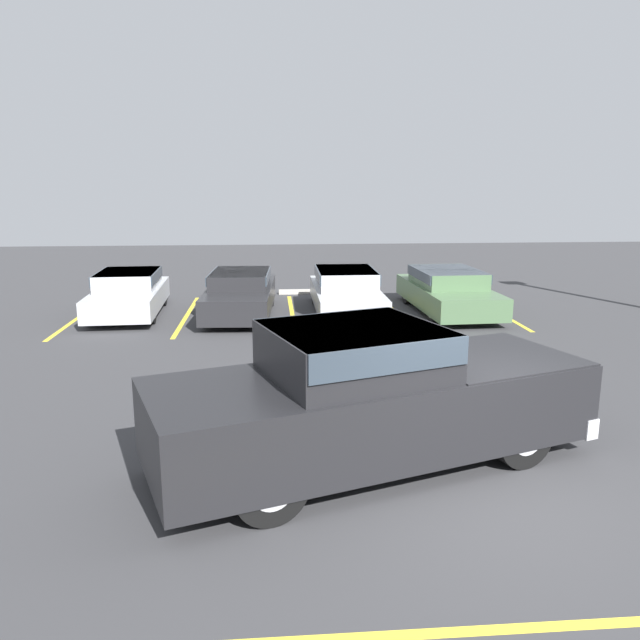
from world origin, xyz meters
TOP-DOWN VIEW (x-y plane):
  - ground_plane at (0.00, 0.00)m, footprint 60.00×60.00m
  - stall_stripe_a at (-7.59, 10.40)m, footprint 0.12×5.34m
  - stall_stripe_b at (-4.68, 10.40)m, footprint 0.12×5.34m
  - stall_stripe_c at (-1.76, 10.40)m, footprint 0.12×5.34m
  - stall_stripe_d at (1.15, 10.40)m, footprint 0.12×5.34m
  - stall_stripe_e at (4.07, 10.40)m, footprint 0.12×5.34m
  - aisle_stripe_foreground at (-1.05, -2.35)m, footprint 6.02×0.12m
  - pickup_truck at (-1.03, 0.85)m, footprint 6.11×3.79m
  - parked_sedan_a at (-6.27, 10.65)m, footprint 1.91×4.28m
  - parked_sedan_b at (-3.18, 10.35)m, footprint 1.95×4.54m
  - parked_sedan_c at (-0.25, 10.44)m, footprint 1.80×4.59m
  - parked_sedan_d at (2.64, 10.32)m, footprint 2.02×4.69m
  - wheel_stop_curb at (-1.27, 13.52)m, footprint 1.62×0.20m

SIDE VIEW (x-z plane):
  - ground_plane at x=0.00m, z-range 0.00..0.00m
  - stall_stripe_a at x=-7.59m, z-range 0.00..0.01m
  - stall_stripe_b at x=-4.68m, z-range 0.00..0.01m
  - stall_stripe_c at x=-1.76m, z-range 0.00..0.01m
  - stall_stripe_d at x=1.15m, z-range 0.00..0.01m
  - stall_stripe_e at x=4.07m, z-range 0.00..0.01m
  - aisle_stripe_foreground at x=-1.05m, z-range 0.00..0.01m
  - wheel_stop_curb at x=-1.27m, z-range 0.00..0.14m
  - parked_sedan_b at x=-3.18m, z-range 0.04..1.25m
  - parked_sedan_a at x=-6.27m, z-range 0.04..1.25m
  - parked_sedan_d at x=2.64m, z-range 0.04..1.25m
  - parked_sedan_c at x=-0.25m, z-range 0.04..1.27m
  - pickup_truck at x=-1.03m, z-range 0.00..1.86m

